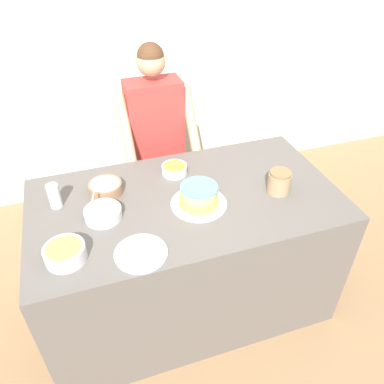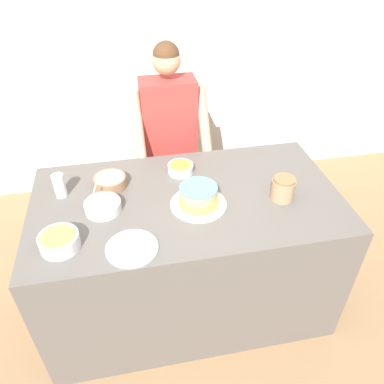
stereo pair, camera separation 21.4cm
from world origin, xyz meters
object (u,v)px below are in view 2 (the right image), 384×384
frosting_bowl_orange (181,168)px  ceramic_plate (132,248)px  cake (198,197)px  drinking_glass (60,186)px  frosting_bowl_yellow (59,241)px  person_baker (169,131)px  frosting_bowl_white (110,181)px  stoneware_jar (283,188)px  frosting_bowl_pink (103,206)px

frosting_bowl_orange → ceramic_plate: frosting_bowl_orange is taller
cake → drinking_glass: 0.82m
frosting_bowl_yellow → ceramic_plate: size_ratio=0.75×
ceramic_plate → person_baker: bearing=72.4°
frosting_bowl_white → drinking_glass: (-0.29, -0.03, 0.03)m
stoneware_jar → frosting_bowl_orange: bearing=144.8°
person_baker → frosting_bowl_orange: person_baker is taller
cake → frosting_bowl_orange: 0.36m
frosting_bowl_pink → drinking_glass: drinking_glass is taller
frosting_bowl_orange → frosting_bowl_pink: 0.58m
cake → drinking_glass: size_ratio=2.21×
ceramic_plate → stoneware_jar: stoneware_jar is taller
frosting_bowl_yellow → frosting_bowl_pink: bearing=49.7°
frosting_bowl_orange → frosting_bowl_yellow: frosting_bowl_yellow is taller
drinking_glass → stoneware_jar: 1.31m
frosting_bowl_pink → frosting_bowl_orange: bearing=30.7°
frosting_bowl_orange → frosting_bowl_yellow: 0.90m
frosting_bowl_white → frosting_bowl_pink: size_ratio=0.96×
frosting_bowl_yellow → ceramic_plate: 0.37m
cake → drinking_glass: (-0.78, 0.24, 0.02)m
frosting_bowl_white → ceramic_plate: 0.57m
frosting_bowl_white → drinking_glass: 0.29m
cake → frosting_bowl_pink: frosting_bowl_pink is taller
drinking_glass → frosting_bowl_pink: bearing=-37.6°
person_baker → cake: 0.86m
person_baker → ceramic_plate: (-0.36, -1.13, -0.03)m
frosting_bowl_orange → frosting_bowl_pink: (-0.50, -0.30, 0.00)m
cake → frosting_bowl_pink: bearing=174.0°
drinking_glass → ceramic_plate: bearing=-53.9°
frosting_bowl_yellow → frosting_bowl_white: bearing=61.2°
cake → frosting_bowl_orange: size_ratio=1.98×
frosting_bowl_yellow → ceramic_plate: frosting_bowl_yellow is taller
frosting_bowl_white → drinking_glass: bearing=-173.4°
ceramic_plate → drinking_glass: bearing=126.1°
person_baker → frosting_bowl_pink: bearing=-122.0°
frosting_bowl_orange → frosting_bowl_pink: frosting_bowl_pink is taller
frosting_bowl_white → frosting_bowl_pink: 0.23m
frosting_bowl_yellow → person_baker: bearing=55.9°
frosting_bowl_pink → stoneware_jar: 1.04m
frosting_bowl_white → frosting_bowl_yellow: bearing=-118.8°
cake → drinking_glass: drinking_glass is taller
frosting_bowl_pink → frosting_bowl_yellow: frosting_bowl_pink is taller
cake → stoneware_jar: bearing=-3.5°
drinking_glass → cake: bearing=-17.3°
frosting_bowl_orange → drinking_glass: bearing=-171.7°
person_baker → frosting_bowl_orange: 0.50m
person_baker → frosting_bowl_yellow: 1.27m
frosting_bowl_yellow → ceramic_plate: bearing=-13.1°
frosting_bowl_white → frosting_bowl_pink: (-0.05, -0.22, -0.01)m
frosting_bowl_pink → drinking_glass: size_ratio=1.39×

